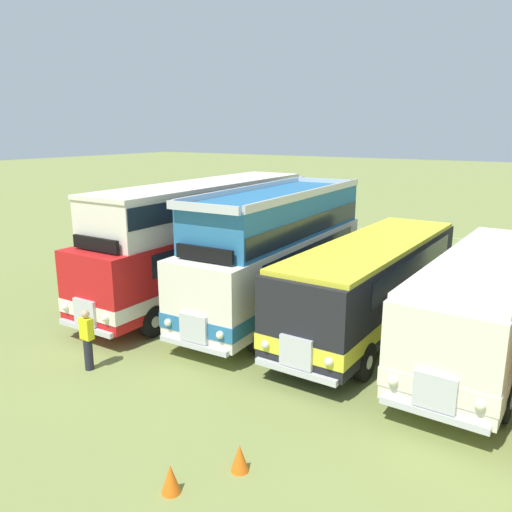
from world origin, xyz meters
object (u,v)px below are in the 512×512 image
(bus_first_in_row, at_px, (205,234))
(marshal_person, at_px, (87,339))
(cone_near_end, at_px, (240,458))
(bus_fourth_in_row, at_px, (486,299))
(cone_mid_row, at_px, (171,479))
(bus_second_in_row, at_px, (278,249))
(bus_third_in_row, at_px, (373,279))

(bus_first_in_row, relative_size, marshal_person, 6.76)
(cone_near_end, bearing_deg, bus_fourth_in_row, 69.66)
(bus_fourth_in_row, xyz_separation_m, cone_mid_row, (-3.71, -9.28, -1.46))
(bus_first_in_row, bearing_deg, bus_second_in_row, -3.49)
(bus_first_in_row, relative_size, bus_fourth_in_row, 1.16)
(bus_third_in_row, relative_size, marshal_person, 5.90)
(bus_second_in_row, relative_size, cone_mid_row, 17.06)
(bus_second_in_row, bearing_deg, marshal_person, -107.34)
(bus_first_in_row, xyz_separation_m, bus_second_in_row, (3.42, -0.21, -0.12))
(bus_first_in_row, height_order, cone_mid_row, bus_first_in_row)
(bus_second_in_row, height_order, cone_mid_row, bus_second_in_row)
(bus_second_in_row, bearing_deg, bus_fourth_in_row, 0.37)
(bus_third_in_row, relative_size, cone_near_end, 18.12)
(cone_mid_row, bearing_deg, bus_first_in_row, 124.82)
(bus_first_in_row, relative_size, cone_mid_row, 20.32)
(cone_near_end, bearing_deg, bus_third_in_row, 92.93)
(bus_second_in_row, xyz_separation_m, bus_fourth_in_row, (6.86, 0.04, -0.60))
(bus_second_in_row, bearing_deg, bus_first_in_row, 176.51)
(bus_second_in_row, relative_size, cone_near_end, 17.43)
(bus_fourth_in_row, height_order, marshal_person, bus_fourth_in_row)
(bus_second_in_row, relative_size, marshal_person, 5.67)
(marshal_person, bearing_deg, bus_third_in_row, 51.67)
(bus_second_in_row, distance_m, marshal_person, 7.19)
(bus_third_in_row, bearing_deg, cone_mid_row, -91.71)
(bus_second_in_row, bearing_deg, cone_mid_row, -71.19)
(bus_first_in_row, bearing_deg, cone_near_end, -48.60)
(bus_second_in_row, xyz_separation_m, cone_near_end, (3.86, -8.05, -2.07))
(cone_near_end, bearing_deg, cone_mid_row, -120.90)
(bus_first_in_row, distance_m, cone_mid_row, 11.71)
(bus_first_in_row, bearing_deg, bus_fourth_in_row, -0.92)
(cone_mid_row, relative_size, marshal_person, 0.33)
(cone_near_end, height_order, marshal_person, marshal_person)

